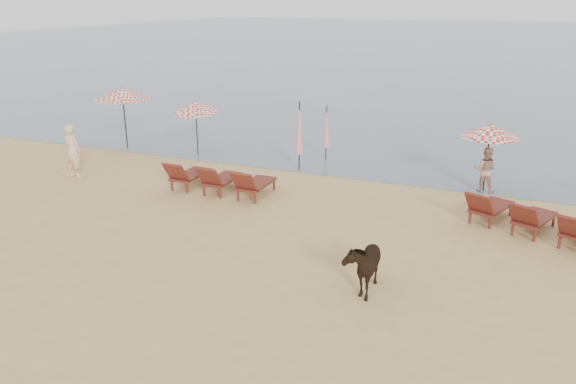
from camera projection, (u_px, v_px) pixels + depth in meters
name	position (u px, v px, depth m)	size (l,w,h in m)	color
ground	(190.00, 325.00, 10.80)	(120.00, 120.00, 0.00)	tan
sea	(484.00, 40.00, 80.74)	(160.00, 140.00, 0.06)	#51606B
lounger_cluster_left	(219.00, 179.00, 17.91)	(3.20, 1.94, 0.69)	maroon
lounger_cluster_right	(555.00, 223.00, 14.42)	(4.67, 3.27, 0.68)	maroon
umbrella_open_left_a	(122.00, 94.00, 22.64)	(2.20, 2.20, 2.51)	black
umbrella_open_left_b	(196.00, 107.00, 21.80)	(1.74, 1.77, 2.21)	black
umbrella_open_right	(490.00, 131.00, 17.59)	(1.82, 1.82, 2.22)	black
umbrella_closed_left	(326.00, 127.00, 21.23)	(0.26, 0.26, 2.12)	black
umbrella_closed_right	(299.00, 129.00, 19.91)	(0.31, 0.31, 2.51)	black
cow	(363.00, 264.00, 11.93)	(0.66, 1.45, 1.23)	black
beachgoer_left	(73.00, 151.00, 19.38)	(0.69, 0.45, 1.88)	#E2B88D
beachgoer_right_a	(485.00, 170.00, 17.90)	(0.72, 0.56, 1.49)	tan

